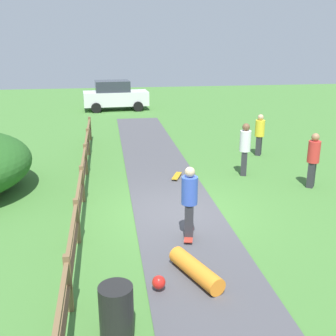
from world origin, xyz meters
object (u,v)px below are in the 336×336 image
object	(u,v)px
skater_riding	(189,199)
bystander_red	(313,158)
skateboard_loose	(177,176)
bystander_white	(245,147)
bystander_yellow	(260,133)
parked_car_white	(115,95)
skater_fallen	(193,271)
trash_bin	(116,311)

from	to	relation	value
skater_riding	bystander_red	world-z (taller)	skater_riding
skateboard_loose	bystander_white	distance (m)	2.57
bystander_yellow	parked_car_white	xyz separation A→B (m)	(-5.49, 11.95, 0.03)
bystander_yellow	skater_fallen	bearing A→B (deg)	-118.04
skater_riding	bystander_red	size ratio (longest dim) A/B	1.00
trash_bin	bystander_white	xyz separation A→B (m)	(4.68, 7.57, 0.57)
skater_fallen	parked_car_white	size ratio (longest dim) A/B	0.35
trash_bin	bystander_yellow	bearing A→B (deg)	58.46
parked_car_white	trash_bin	bearing A→B (deg)	-91.62
skater_fallen	bystander_red	bearing A→B (deg)	43.85
bystander_white	trash_bin	bearing A→B (deg)	-121.70
bystander_yellow	skater_riding	bearing A→B (deg)	-122.21
trash_bin	skater_fallen	distance (m)	2.09
bystander_red	skater_riding	bearing A→B (deg)	-147.59
trash_bin	skater_riding	size ratio (longest dim) A/B	0.51
skateboard_loose	bystander_white	bearing A→B (deg)	0.57
bystander_red	bystander_white	xyz separation A→B (m)	(-1.75, 1.50, 0.04)
trash_bin	bystander_red	xyz separation A→B (m)	(6.43, 6.07, 0.53)
bystander_yellow	bystander_white	bearing A→B (deg)	-121.03
parked_car_white	skater_fallen	bearing A→B (deg)	-87.42
trash_bin	bystander_white	distance (m)	8.92
skateboard_loose	parked_car_white	size ratio (longest dim) A/B	0.19
skater_fallen	trash_bin	bearing A→B (deg)	-138.17
skateboard_loose	bystander_red	bearing A→B (deg)	-19.66
skater_riding	bystander_white	distance (m)	5.26
skater_riding	skateboard_loose	distance (m)	4.52
trash_bin	bystander_red	size ratio (longest dim) A/B	0.51
bystander_white	parked_car_white	size ratio (longest dim) A/B	0.43
skater_riding	skater_fallen	xyz separation A→B (m)	(-0.28, -1.77, -0.81)
skater_fallen	bystander_white	bearing A→B (deg)	63.16
skater_fallen	skateboard_loose	size ratio (longest dim) A/B	1.82
skater_riding	parked_car_white	xyz separation A→B (m)	(-1.20, 18.76, -0.05)
parked_car_white	bystander_yellow	bearing A→B (deg)	-65.32
trash_bin	skater_fallen	size ratio (longest dim) A/B	0.60
skater_fallen	parked_car_white	world-z (taller)	parked_car_white
trash_bin	bystander_red	distance (m)	8.86
skater_riding	parked_car_white	distance (m)	18.80
skater_riding	parked_car_white	bearing A→B (deg)	93.67
skater_riding	bystander_yellow	size ratio (longest dim) A/B	1.06
skater_riding	skateboard_loose	size ratio (longest dim) A/B	2.18
skater_fallen	bystander_white	xyz separation A→B (m)	(3.13, 6.19, 0.82)
bystander_red	bystander_yellow	world-z (taller)	bystander_red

